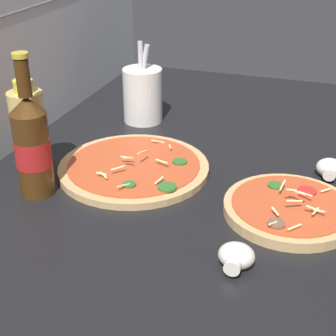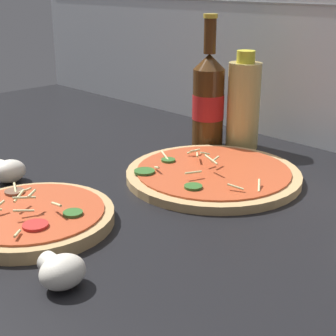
# 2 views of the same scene
# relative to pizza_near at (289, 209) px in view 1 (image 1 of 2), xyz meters

# --- Properties ---
(counter_slab) EXTENTS (1.60, 0.90, 0.03)m
(counter_slab) POSITION_rel_pizza_near_xyz_m (-0.05, 0.14, -0.02)
(counter_slab) COLOR black
(counter_slab) RESTS_ON ground
(pizza_near) EXTENTS (0.22, 0.22, 0.05)m
(pizza_near) POSITION_rel_pizza_near_xyz_m (0.00, 0.00, 0.00)
(pizza_near) COLOR tan
(pizza_near) RESTS_ON counter_slab
(pizza_far) EXTENTS (0.30, 0.30, 0.05)m
(pizza_far) POSITION_rel_pizza_near_xyz_m (0.06, 0.31, -0.00)
(pizza_far) COLOR tan
(pizza_far) RESTS_ON counter_slab
(beer_bottle) EXTENTS (0.06, 0.06, 0.26)m
(beer_bottle) POSITION_rel_pizza_near_xyz_m (-0.07, 0.44, 0.09)
(beer_bottle) COLOR #47280F
(beer_bottle) RESTS_ON counter_slab
(oil_bottle) EXTENTS (0.06, 0.06, 0.19)m
(oil_bottle) POSITION_rel_pizza_near_xyz_m (-0.02, 0.49, 0.08)
(oil_bottle) COLOR #D6B766
(oil_bottle) RESTS_ON counter_slab
(mushroom_left) EXTENTS (0.06, 0.05, 0.04)m
(mushroom_left) POSITION_rel_pizza_near_xyz_m (0.16, -0.06, 0.01)
(mushroom_left) COLOR white
(mushroom_left) RESTS_ON counter_slab
(mushroom_right) EXTENTS (0.06, 0.05, 0.04)m
(mushroom_right) POSITION_rel_pizza_near_xyz_m (-0.17, 0.06, 0.01)
(mushroom_right) COLOR white
(mushroom_right) RESTS_ON counter_slab
(utensil_crock) EXTENTS (0.09, 0.09, 0.19)m
(utensil_crock) POSITION_rel_pizza_near_xyz_m (0.31, 0.39, 0.06)
(utensil_crock) COLOR silver
(utensil_crock) RESTS_ON counter_slab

